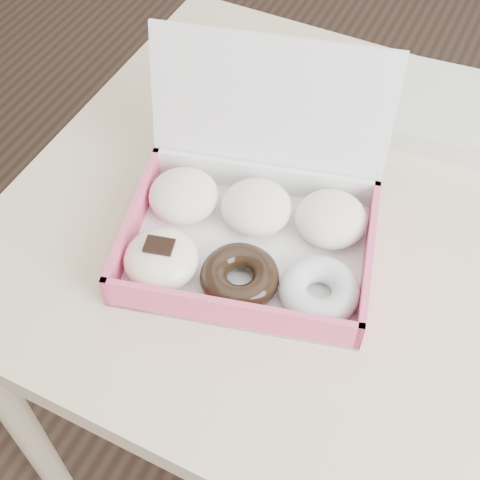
% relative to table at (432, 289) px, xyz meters
% --- Properties ---
extents(ground, '(4.00, 4.00, 0.00)m').
position_rel_table_xyz_m(ground, '(0.00, 0.00, -0.67)').
color(ground, black).
rests_on(ground, ground).
extents(table, '(1.20, 0.80, 0.75)m').
position_rel_table_xyz_m(table, '(0.00, 0.00, 0.00)').
color(table, '#D2BF8A').
rests_on(table, ground).
extents(donut_box, '(0.38, 0.35, 0.23)m').
position_rel_table_xyz_m(donut_box, '(-0.24, -0.10, 0.12)').
color(donut_box, white).
rests_on(donut_box, table).
extents(newspapers, '(0.25, 0.21, 0.04)m').
position_rel_table_xyz_m(newspapers, '(-0.08, 0.26, 0.10)').
color(newspapers, white).
rests_on(newspapers, table).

